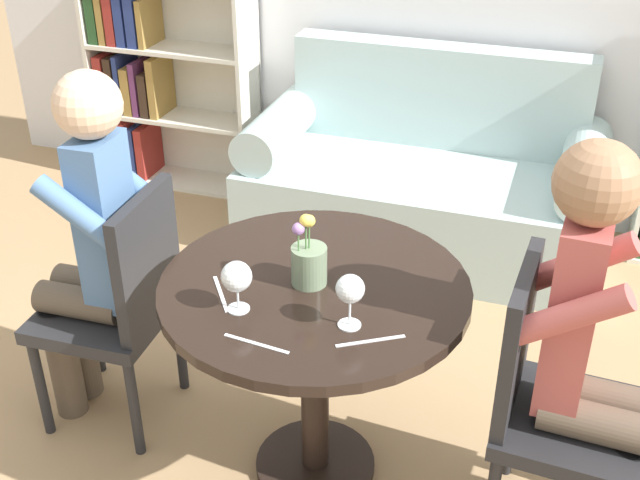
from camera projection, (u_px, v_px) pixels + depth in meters
The scene contains 14 objects.
ground_plane at pixel (315, 467), 2.71m from camera, with size 16.00×16.00×0.00m, color tan.
round_table at pixel (315, 326), 2.42m from camera, with size 0.92×0.92×0.74m.
couch at pixel (423, 184), 3.89m from camera, with size 1.67×0.80×0.92m.
bookshelf_left at pixel (156, 79), 4.40m from camera, with size 0.91×0.28×1.18m.
chair_left at pixel (121, 300), 2.70m from camera, with size 0.44×0.44×0.90m.
chair_right at pixel (551, 400), 2.27m from camera, with size 0.44×0.44×0.90m.
person_left at pixel (90, 246), 2.62m from camera, with size 0.43×0.35×1.29m.
person_right at pixel (594, 349), 2.14m from camera, with size 0.43×0.36×1.29m.
wine_glass_left at pixel (237, 278), 2.18m from camera, with size 0.09×0.09×0.15m.
wine_glass_right at pixel (350, 291), 2.11m from camera, with size 0.08×0.08×0.16m.
flower_vase at pixel (308, 262), 2.31m from camera, with size 0.11×0.11×0.23m.
knife_left_setting at pixel (256, 344), 2.09m from camera, with size 0.19×0.03×0.00m.
fork_left_setting at pixel (371, 341), 2.10m from camera, with size 0.17×0.11×0.00m.
knife_right_setting at pixel (221, 294), 2.29m from camera, with size 0.12×0.16×0.00m.
Camera 1 is at (0.64, -1.86, 2.02)m, focal length 45.00 mm.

